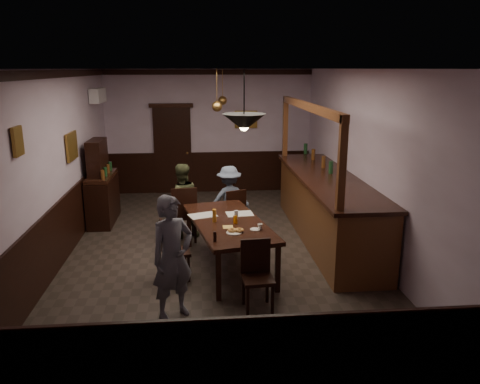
{
  "coord_description": "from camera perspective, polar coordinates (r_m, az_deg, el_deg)",
  "views": [
    {
      "loc": [
        -0.28,
        -7.46,
        3.01
      ],
      "look_at": [
        0.35,
        -0.48,
        1.15
      ],
      "focal_mm": 35.0,
      "sensor_mm": 36.0,
      "label": 1
    }
  ],
  "objects": [
    {
      "name": "room",
      "position": [
        7.61,
        -2.97,
        3.4
      ],
      "size": [
        5.01,
        8.01,
        3.01
      ],
      "color": "#2D2621",
      "rests_on": "ground"
    },
    {
      "name": "dining_table",
      "position": [
        7.17,
        -1.45,
        -4.04
      ],
      "size": [
        1.43,
        2.36,
        0.75
      ],
      "rotation": [
        0.0,
        0.0,
        0.21
      ],
      "color": "black",
      "rests_on": "ground"
    },
    {
      "name": "chair_far_left",
      "position": [
        8.3,
        -6.84,
        -2.44
      ],
      "size": [
        0.49,
        0.49,
        1.02
      ],
      "rotation": [
        0.0,
        0.0,
        3.27
      ],
      "color": "black",
      "rests_on": "ground"
    },
    {
      "name": "chair_far_right",
      "position": [
        8.52,
        -0.75,
        -2.31
      ],
      "size": [
        0.5,
        0.5,
        0.9
      ],
      "rotation": [
        0.0,
        0.0,
        3.51
      ],
      "color": "black",
      "rests_on": "ground"
    },
    {
      "name": "chair_near",
      "position": [
        6.07,
        2.07,
        -9.65
      ],
      "size": [
        0.41,
        0.41,
        0.9
      ],
      "rotation": [
        0.0,
        0.0,
        0.07
      ],
      "color": "black",
      "rests_on": "ground"
    },
    {
      "name": "chair_side",
      "position": [
        6.88,
        -8.47,
        -6.77
      ],
      "size": [
        0.46,
        0.46,
        0.9
      ],
      "rotation": [
        0.0,
        0.0,
        1.77
      ],
      "color": "black",
      "rests_on": "ground"
    },
    {
      "name": "person_standing",
      "position": [
        5.79,
        -8.23,
        -7.92
      ],
      "size": [
        0.68,
        0.63,
        1.56
      ],
      "primitive_type": "imported",
      "rotation": [
        0.0,
        0.0,
        0.6
      ],
      "color": "slate",
      "rests_on": "ground"
    },
    {
      "name": "person_seated_left",
      "position": [
        8.53,
        -7.17,
        -1.07
      ],
      "size": [
        0.76,
        0.65,
        1.37
      ],
      "primitive_type": "imported",
      "rotation": [
        0.0,
        0.0,
        3.36
      ],
      "color": "#3E4227",
      "rests_on": "ground"
    },
    {
      "name": "person_seated_right",
      "position": [
        8.73,
        -1.33,
        -0.92
      ],
      "size": [
        0.91,
        0.65,
        1.27
      ],
      "primitive_type": "imported",
      "rotation": [
        0.0,
        0.0,
        3.37
      ],
      "color": "slate",
      "rests_on": "ground"
    },
    {
      "name": "newspaper_left",
      "position": [
        7.42,
        -4.58,
        -2.87
      ],
      "size": [
        0.5,
        0.42,
        0.01
      ],
      "primitive_type": "cube",
      "rotation": [
        0.0,
        0.0,
        0.35
      ],
      "color": "silver",
      "rests_on": "dining_table"
    },
    {
      "name": "newspaper_right",
      "position": [
        7.48,
        -0.04,
        -2.68
      ],
      "size": [
        0.45,
        0.34,
        0.01
      ],
      "primitive_type": "cube",
      "rotation": [
        0.0,
        0.0,
        0.1
      ],
      "color": "silver",
      "rests_on": "dining_table"
    },
    {
      "name": "napkin",
      "position": [
        6.88,
        -1.48,
        -4.28
      ],
      "size": [
        0.18,
        0.18,
        0.0
      ],
      "primitive_type": "cube",
      "rotation": [
        0.0,
        0.0,
        0.21
      ],
      "color": "#DEAE51",
      "rests_on": "dining_table"
    },
    {
      "name": "saucer",
      "position": [
        6.77,
        1.86,
        -4.57
      ],
      "size": [
        0.15,
        0.15,
        0.01
      ],
      "primitive_type": "cylinder",
      "color": "white",
      "rests_on": "dining_table"
    },
    {
      "name": "coffee_cup",
      "position": [
        6.77,
        2.46,
        -4.21
      ],
      "size": [
        0.09,
        0.09,
        0.07
      ],
      "primitive_type": "imported",
      "rotation": [
        0.0,
        0.0,
        0.21
      ],
      "color": "white",
      "rests_on": "saucer"
    },
    {
      "name": "pastry_plate",
      "position": [
        6.63,
        -0.73,
        -4.98
      ],
      "size": [
        0.22,
        0.22,
        0.01
      ],
      "primitive_type": "cylinder",
      "color": "white",
      "rests_on": "dining_table"
    },
    {
      "name": "pastry_ring_a",
      "position": [
        6.65,
        -0.97,
        -4.67
      ],
      "size": [
        0.13,
        0.13,
        0.04
      ],
      "primitive_type": "torus",
      "color": "#C68C47",
      "rests_on": "pastry_plate"
    },
    {
      "name": "pastry_ring_b",
      "position": [
        6.65,
        -0.09,
        -4.66
      ],
      "size": [
        0.13,
        0.13,
        0.04
      ],
      "primitive_type": "torus",
      "color": "#C68C47",
      "rests_on": "pastry_plate"
    },
    {
      "name": "soda_can",
      "position": [
        7.02,
        -0.57,
        -3.39
      ],
      "size": [
        0.07,
        0.07,
        0.12
      ],
      "primitive_type": "cylinder",
      "color": "orange",
      "rests_on": "dining_table"
    },
    {
      "name": "beer_glass",
      "position": [
        7.09,
        -3.15,
        -2.89
      ],
      "size": [
        0.06,
        0.06,
        0.2
      ],
      "primitive_type": "cylinder",
      "color": "#BF721E",
      "rests_on": "dining_table"
    },
    {
      "name": "water_glass",
      "position": [
        7.18,
        -0.47,
        -2.85
      ],
      "size": [
        0.06,
        0.06,
        0.15
      ],
      "primitive_type": "cylinder",
      "color": "silver",
      "rests_on": "dining_table"
    },
    {
      "name": "pepper_mill",
      "position": [
        6.32,
        -3.08,
        -5.43
      ],
      "size": [
        0.04,
        0.04,
        0.14
      ],
      "primitive_type": "cylinder",
      "color": "black",
      "rests_on": "dining_table"
    },
    {
      "name": "sideboard",
      "position": [
        9.7,
        -16.49,
        0.28
      ],
      "size": [
        0.45,
        1.26,
        1.67
      ],
      "color": "black",
      "rests_on": "ground"
    },
    {
      "name": "bar_counter",
      "position": [
        8.54,
        10.48,
        -1.66
      ],
      "size": [
        1.01,
        4.35,
        2.44
      ],
      "color": "#4E2C15",
      "rests_on": "ground"
    },
    {
      "name": "door_back",
      "position": [
        11.59,
        -8.2,
        4.98
      ],
      "size": [
        0.9,
        0.06,
        2.1
      ],
      "primitive_type": "cube",
      "color": "black",
      "rests_on": "ground"
    },
    {
      "name": "ac_unit",
      "position": [
        10.58,
        -16.95,
        11.21
      ],
      "size": [
        0.2,
        0.85,
        0.3
      ],
      "color": "white",
      "rests_on": "ground"
    },
    {
      "name": "picture_left_small",
      "position": [
        6.31,
        -25.48,
        5.6
      ],
      "size": [
        0.04,
        0.28,
        0.36
      ],
      "color": "olive",
      "rests_on": "ground"
    },
    {
      "name": "picture_left_large",
      "position": [
        8.64,
        -19.82,
        5.27
      ],
      "size": [
        0.04,
        0.62,
        0.48
      ],
      "color": "olive",
      "rests_on": "ground"
    },
    {
      "name": "picture_back",
      "position": [
        11.54,
        0.73,
        8.85
      ],
      "size": [
        0.55,
        0.04,
        0.42
      ],
      "color": "olive",
      "rests_on": "ground"
    },
    {
      "name": "pendant_iron",
      "position": [
        6.06,
        0.5,
        8.48
      ],
      "size": [
        0.56,
        0.56,
        0.77
      ],
      "color": "black",
      "rests_on": "ground"
    },
    {
      "name": "pendant_brass_mid",
      "position": [
        9.11,
        -2.82,
        10.37
      ],
      "size": [
        0.2,
        0.2,
        0.81
      ],
      "color": "#BF8C3F",
      "rests_on": "ground"
    },
    {
      "name": "pendant_brass_far",
      "position": [
        10.82,
        -2.13,
        11.08
      ],
      "size": [
        0.2,
        0.2,
        0.81
      ],
      "color": "#BF8C3F",
      "rests_on": "ground"
    }
  ]
}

